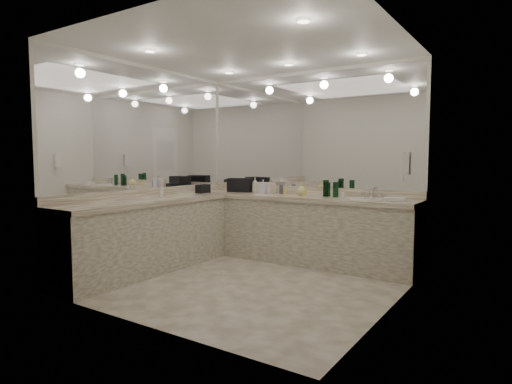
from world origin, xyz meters
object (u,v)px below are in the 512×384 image
Objects in this scene: cream_cosmetic_case at (265,188)px; soap_bottle_a at (255,185)px; black_toiletry_bag at (240,185)px; sink at (366,199)px; hand_towel at (395,199)px; soap_bottle_b at (263,186)px; soap_bottle_c at (302,189)px; wall_phone at (407,163)px.

soap_bottle_a is (-0.17, -0.01, 0.03)m from cream_cosmetic_case.
black_toiletry_bag is 0.26m from soap_bottle_a.
hand_towel is at bearing -7.51° from sink.
hand_towel is at bearing -2.97° from soap_bottle_a.
hand_towel is (1.86, -0.12, -0.06)m from cream_cosmetic_case.
soap_bottle_c is at bearing -0.01° from soap_bottle_b.
soap_bottle_a reaches higher than sink.
soap_bottle_b is (0.46, -0.08, 0.00)m from black_toiletry_bag.
cream_cosmetic_case is 0.17m from soap_bottle_a.
black_toiletry_bag is at bearing 167.60° from wall_phone.
black_toiletry_bag is at bearing 170.01° from soap_bottle_b.
soap_bottle_b reaches higher than sink.
soap_bottle_c is (-1.23, 0.03, 0.07)m from hand_towel.
soap_bottle_a is 0.21m from soap_bottle_b.
sink is 1.67m from soap_bottle_a.
hand_towel is 1.23m from soap_bottle_c.
wall_phone is at bearing -17.97° from soap_bottle_c.
cream_cosmetic_case is at bearing 3.56° from soap_bottle_a.
hand_towel is at bearing -0.79° from soap_bottle_b.
black_toiletry_bag is 0.43m from cream_cosmetic_case.
hand_towel reaches higher than sink.
black_toiletry_bag reaches higher than hand_towel.
soap_bottle_a is at bearing 157.35° from soap_bottle_b.
wall_phone reaches higher than hand_towel.
cream_cosmetic_case is at bearing 171.90° from soap_bottle_c.
cream_cosmetic_case is at bearing 1.31° from black_toiletry_bag.
sink is 2.48× the size of soap_bottle_c.
black_toiletry_bag is 1.49× the size of hand_towel.
black_toiletry_bag is 1.96× the size of soap_bottle_c.
wall_phone is at bearing -13.78° from soap_bottle_a.
soap_bottle_b is (-1.84, 0.03, 0.08)m from hand_towel.
black_toiletry_bag is at bearing 175.68° from soap_bottle_c.
sink is at bearing -4.25° from cream_cosmetic_case.
soap_bottle_b is at bearing 167.08° from wall_phone.
soap_bottle_c is (1.07, -0.08, -0.01)m from black_toiletry_bag.
cream_cosmetic_case is 1.49× the size of soap_bottle_c.
hand_towel is at bearing -5.21° from cream_cosmetic_case.
soap_bottle_b is at bearing -179.13° from sink.
cream_cosmetic_case is 0.64m from soap_bottle_c.
soap_bottle_a reaches higher than cream_cosmetic_case.
soap_bottle_a reaches higher than hand_towel.
soap_bottle_c is at bearing -178.52° from sink.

